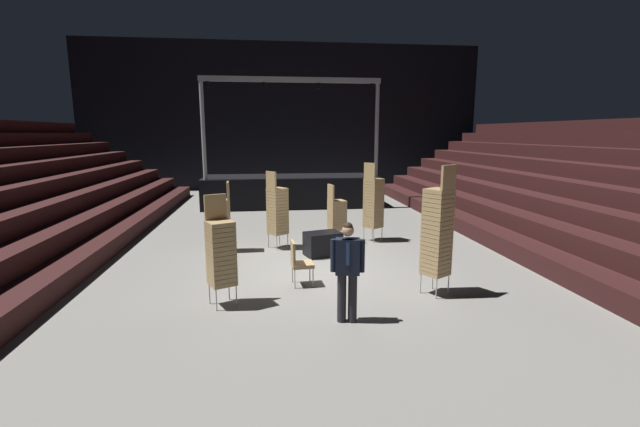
{
  "coord_description": "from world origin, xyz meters",
  "views": [
    {
      "loc": [
        -1.02,
        -9.58,
        3.14
      ],
      "look_at": [
        0.1,
        -0.36,
        1.4
      ],
      "focal_mm": 24.19,
      "sensor_mm": 36.0,
      "label": 1
    }
  ],
  "objects": [
    {
      "name": "ground_plane",
      "position": [
        0.0,
        0.0,
        -0.05
      ],
      "size": [
        22.0,
        30.0,
        0.1
      ],
      "primitive_type": "cube",
      "color": "slate"
    },
    {
      "name": "arena_end_wall",
      "position": [
        0.0,
        15.0,
        4.0
      ],
      "size": [
        22.0,
        0.3,
        8.0
      ],
      "primitive_type": "cube",
      "color": "black",
      "rests_on": "ground_plane"
    },
    {
      "name": "bleacher_bank_right",
      "position": [
        8.0,
        1.0,
        1.8
      ],
      "size": [
        6.0,
        24.0,
        3.6
      ],
      "rotation": [
        0.0,
        0.0,
        -1.57
      ],
      "color": "black",
      "rests_on": "ground_plane"
    },
    {
      "name": "stage_riser",
      "position": [
        -0.0,
        9.21,
        0.72
      ],
      "size": [
        7.53,
        2.6,
        5.32
      ],
      "color": "black",
      "rests_on": "ground_plane"
    },
    {
      "name": "man_with_tie",
      "position": [
        0.25,
        -2.86,
        0.97
      ],
      "size": [
        0.57,
        0.29,
        1.72
      ],
      "rotation": [
        0.0,
        0.0,
        2.97
      ],
      "color": "black",
      "rests_on": "ground_plane"
    },
    {
      "name": "chair_stack_front_left",
      "position": [
        -2.26,
        1.91,
        0.94
      ],
      "size": [
        0.45,
        0.45,
        1.88
      ],
      "rotation": [
        0.0,
        0.0,
        1.6
      ],
      "color": "#B2B5BA",
      "rests_on": "ground_plane"
    },
    {
      "name": "chair_stack_front_right",
      "position": [
        -1.9,
        -1.88,
        1.03
      ],
      "size": [
        0.59,
        0.59,
        2.05
      ],
      "rotation": [
        0.0,
        0.0,
        3.59
      ],
      "color": "#B2B5BA",
      "rests_on": "ground_plane"
    },
    {
      "name": "chair_stack_mid_left",
      "position": [
        0.92,
        2.43,
        0.86
      ],
      "size": [
        0.53,
        0.53,
        1.71
      ],
      "rotation": [
        0.0,
        0.0,
        4.96
      ],
      "color": "#B2B5BA",
      "rests_on": "ground_plane"
    },
    {
      "name": "chair_stack_mid_right",
      "position": [
        2.03,
        2.57,
        1.15
      ],
      "size": [
        0.61,
        0.61,
        2.31
      ],
      "rotation": [
        0.0,
        0.0,
        5.32
      ],
      "color": "#B2B5BA",
      "rests_on": "ground_plane"
    },
    {
      "name": "chair_stack_mid_centre",
      "position": [
        -0.78,
        2.07,
        1.07
      ],
      "size": [
        0.61,
        0.61,
        2.14
      ],
      "rotation": [
        0.0,
        0.0,
        5.33
      ],
      "color": "#B2B5BA",
      "rests_on": "ground_plane"
    },
    {
      "name": "chair_stack_rear_left",
      "position": [
        2.21,
        -1.81,
        1.28
      ],
      "size": [
        0.6,
        0.6,
        2.56
      ],
      "rotation": [
        0.0,
        0.0,
        0.55
      ],
      "color": "#B2B5BA",
      "rests_on": "ground_plane"
    },
    {
      "name": "equipment_road_case",
      "position": [
        0.36,
        1.18,
        0.31
      ],
      "size": [
        1.04,
        0.84,
        0.61
      ],
      "primitive_type": "cube",
      "rotation": [
        0.0,
        0.0,
        0.29
      ],
      "color": "black",
      "rests_on": "ground_plane"
    },
    {
      "name": "loose_chair_near_man",
      "position": [
        -0.41,
        -0.98,
        0.53
      ],
      "size": [
        0.47,
        0.47,
        0.95
      ],
      "rotation": [
        0.0,
        0.0,
        4.79
      ],
      "color": "#B2B5BA",
      "rests_on": "ground_plane"
    }
  ]
}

